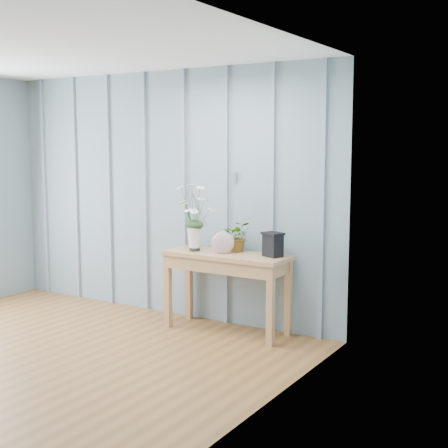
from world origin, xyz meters
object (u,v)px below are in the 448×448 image
Objects in this scene: sideboard at (227,265)px; felt_disc_vessel at (223,243)px; carved_box at (273,244)px; daisy_vase at (194,209)px.

sideboard is 0.23m from felt_disc_vessel.
felt_disc_vessel is at bearing -165.94° from carved_box.
felt_disc_vessel reaches higher than sideboard.
daisy_vase is (-0.33, -0.05, 0.52)m from sideboard.
sideboard is 5.75× the size of felt_disc_vessel.
carved_box is (0.46, 0.11, 0.01)m from felt_disc_vessel.
daisy_vase reaches higher than sideboard.
felt_disc_vessel is at bearing -0.46° from daisy_vase.
felt_disc_vessel is at bearing -96.87° from sideboard.
sideboard is at bearing -172.69° from carved_box.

